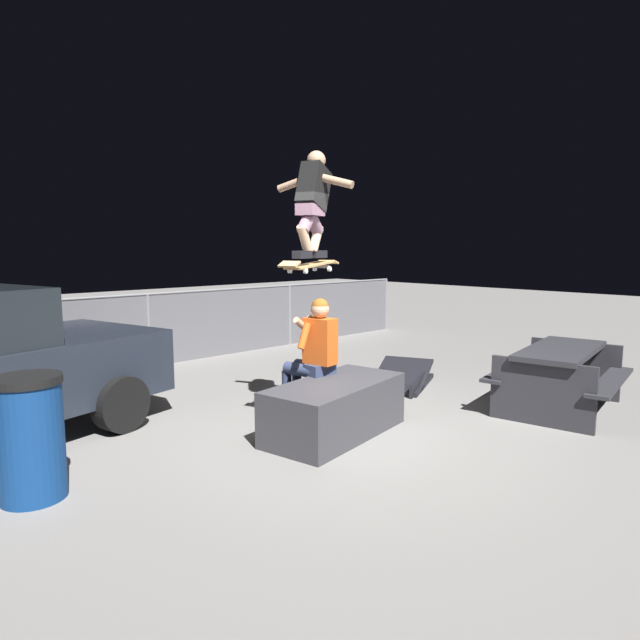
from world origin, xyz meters
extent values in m
plane|color=slate|center=(0.00, 0.00, 0.00)|extent=(40.00, 40.00, 0.00)
cube|color=#38383D|center=(-0.13, 0.15, 0.28)|extent=(1.72, 1.03, 0.56)
cube|color=#2D3856|center=(-0.01, 0.51, 0.62)|extent=(0.32, 0.20, 0.12)
cube|color=#D15119|center=(-0.01, 0.51, 0.93)|extent=(0.26, 0.37, 0.50)
sphere|color=tan|center=(-0.01, 0.51, 1.28)|extent=(0.20, 0.20, 0.20)
sphere|color=brown|center=(-0.01, 0.51, 1.30)|extent=(0.19, 0.19, 0.19)
cylinder|color=#D15119|center=(-0.21, 0.54, 1.00)|extent=(0.20, 0.11, 0.29)
cylinder|color=tan|center=(-0.15, 0.65, 1.10)|extent=(0.25, 0.11, 0.19)
cylinder|color=#D15119|center=(0.18, 0.61, 1.00)|extent=(0.20, 0.11, 0.29)
cylinder|color=tan|center=(0.08, 0.69, 1.10)|extent=(0.25, 0.11, 0.19)
cylinder|color=#2D3856|center=(-0.13, 0.69, 0.60)|extent=(0.21, 0.42, 0.14)
cylinder|color=#2D3856|center=(-0.16, 0.89, 0.30)|extent=(0.11, 0.11, 0.52)
cube|color=white|center=(-0.17, 0.94, 0.04)|extent=(0.14, 0.27, 0.08)
cylinder|color=#2D3856|center=(0.05, 0.72, 0.60)|extent=(0.21, 0.42, 0.14)
cylinder|color=#2D3856|center=(0.01, 0.92, 0.30)|extent=(0.11, 0.11, 0.52)
cube|color=white|center=(0.00, 0.97, 0.04)|extent=(0.14, 0.27, 0.08)
cube|color=#AD8451|center=(-0.11, 0.55, 1.75)|extent=(0.82, 0.46, 0.07)
cube|color=#AD8451|center=(0.31, 0.70, 1.77)|extent=(0.18, 0.23, 0.05)
cube|color=#AD8451|center=(-0.54, 0.39, 1.77)|extent=(0.18, 0.23, 0.06)
cube|color=#99999E|center=(0.15, 0.64, 1.73)|extent=(0.11, 0.17, 0.03)
cylinder|color=white|center=(0.12, 0.73, 1.70)|extent=(0.06, 0.05, 0.05)
cylinder|color=white|center=(0.18, 0.56, 1.70)|extent=(0.06, 0.05, 0.05)
cube|color=#99999E|center=(-0.38, 0.45, 1.73)|extent=(0.11, 0.17, 0.03)
cylinder|color=white|center=(-0.41, 0.54, 1.70)|extent=(0.06, 0.05, 0.05)
cylinder|color=white|center=(-0.35, 0.37, 1.70)|extent=(0.06, 0.05, 0.05)
cube|color=black|center=(0.06, 0.61, 1.86)|extent=(0.28, 0.18, 0.08)
cube|color=black|center=(-0.28, 0.49, 1.86)|extent=(0.28, 0.18, 0.08)
cylinder|color=tan|center=(0.01, 0.59, 2.02)|extent=(0.26, 0.17, 0.31)
cylinder|color=#715263|center=(-0.06, 0.56, 2.22)|extent=(0.36, 0.24, 0.33)
cylinder|color=tan|center=(-0.23, 0.50, 2.02)|extent=(0.26, 0.17, 0.31)
cylinder|color=#715263|center=(-0.16, 0.53, 2.22)|extent=(0.36, 0.24, 0.33)
cube|color=#715263|center=(-0.11, 0.55, 2.32)|extent=(0.35, 0.29, 0.12)
cube|color=black|center=(-0.04, 0.57, 2.56)|extent=(0.50, 0.36, 0.52)
sphere|color=tan|center=(0.02, 0.59, 2.84)|extent=(0.20, 0.20, 0.20)
cylinder|color=tan|center=(-0.09, 0.79, 2.62)|extent=(0.23, 0.45, 0.19)
cylinder|color=tan|center=(0.06, 0.37, 2.62)|extent=(0.23, 0.45, 0.19)
cube|color=black|center=(2.01, 0.98, 0.03)|extent=(1.41, 1.17, 0.06)
cube|color=black|center=(2.01, 0.98, 0.10)|extent=(1.37, 1.15, 0.38)
cube|color=black|center=(2.01, 1.32, 0.09)|extent=(1.01, 0.49, 0.18)
cube|color=black|center=(2.01, 0.65, 0.09)|extent=(1.01, 0.49, 0.18)
cube|color=#28282D|center=(2.46, -1.06, 0.72)|extent=(1.79, 0.97, 0.06)
cube|color=#28282D|center=(2.37, -0.52, 0.42)|extent=(1.72, 0.52, 0.04)
cube|color=#28282D|center=(2.55, -1.61, 0.42)|extent=(1.72, 0.52, 0.04)
cube|color=#28282D|center=(3.22, -0.94, 0.36)|extent=(0.24, 1.09, 0.72)
cube|color=#28282D|center=(1.70, -1.19, 0.36)|extent=(0.24, 1.09, 0.72)
cylinder|color=navy|center=(-2.86, 0.74, 0.46)|extent=(0.49, 0.49, 0.91)
cylinder|color=black|center=(-2.86, 0.74, 0.94)|extent=(0.51, 0.51, 0.06)
cylinder|color=slate|center=(0.00, 4.54, 0.59)|extent=(0.05, 0.05, 1.19)
cylinder|color=slate|center=(3.00, 4.54, 0.59)|extent=(0.05, 0.05, 1.19)
cylinder|color=slate|center=(6.00, 4.54, 0.59)|extent=(0.05, 0.05, 1.19)
cylinder|color=slate|center=(0.00, 4.54, 1.19)|extent=(12.00, 0.04, 0.04)
cube|color=#59595E|center=(0.00, 4.54, 0.59)|extent=(12.00, 0.01, 1.19)
cylinder|color=black|center=(-2.11, 3.43, 0.30)|extent=(0.64, 0.36, 0.60)
cylinder|color=black|center=(-1.70, 1.78, 0.30)|extent=(0.64, 0.36, 0.60)
camera|label=1|loc=(-4.05, -3.73, 1.94)|focal=30.77mm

